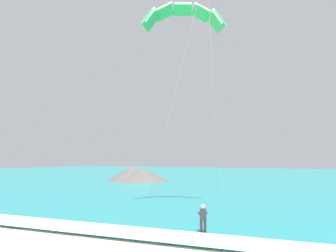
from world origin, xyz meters
name	(u,v)px	position (x,y,z in m)	size (l,w,h in m)	color
sea	(326,180)	(0.00, 72.24, 0.10)	(200.00, 120.00, 0.20)	teal
surf_foam	(171,236)	(0.00, 13.24, 0.22)	(200.00, 2.96, 0.04)	white
surfboard	(203,236)	(1.02, 14.94, 0.03)	(1.02, 1.45, 0.09)	#239EC6
kitesurfer	(203,218)	(1.01, 14.96, 0.94)	(0.67, 0.66, 1.69)	#232328
kite_primary	(183,15)	(-4.28, 23.67, 15.34)	(8.07, 10.12, 15.19)	green
headland_left	(137,175)	(-25.99, 51.88, 1.22)	(11.15, 9.55, 2.63)	#56514C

